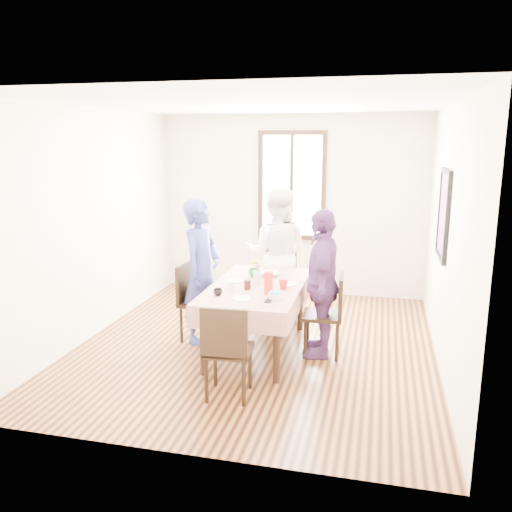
# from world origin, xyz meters

# --- Properties ---
(ground) EXTENTS (4.50, 4.50, 0.00)m
(ground) POSITION_xyz_m (0.00, 0.00, 0.00)
(ground) COLOR black
(ground) RESTS_ON ground
(back_wall) EXTENTS (4.00, 0.00, 4.00)m
(back_wall) POSITION_xyz_m (0.00, 2.25, 1.35)
(back_wall) COLOR beige
(back_wall) RESTS_ON ground
(right_wall) EXTENTS (0.00, 4.50, 4.50)m
(right_wall) POSITION_xyz_m (2.00, 0.00, 1.35)
(right_wall) COLOR beige
(right_wall) RESTS_ON ground
(window_frame) EXTENTS (1.02, 0.06, 1.62)m
(window_frame) POSITION_xyz_m (0.00, 2.23, 1.65)
(window_frame) COLOR black
(window_frame) RESTS_ON back_wall
(window_pane) EXTENTS (0.90, 0.02, 1.50)m
(window_pane) POSITION_xyz_m (0.00, 2.24, 1.65)
(window_pane) COLOR white
(window_pane) RESTS_ON back_wall
(art_poster) EXTENTS (0.04, 0.76, 0.96)m
(art_poster) POSITION_xyz_m (1.98, 0.30, 1.55)
(art_poster) COLOR red
(art_poster) RESTS_ON right_wall
(dining_table) EXTENTS (0.87, 1.62, 0.75)m
(dining_table) POSITION_xyz_m (0.04, -0.15, 0.38)
(dining_table) COLOR black
(dining_table) RESTS_ON ground
(tablecloth) EXTENTS (0.99, 1.74, 0.01)m
(tablecloth) POSITION_xyz_m (0.04, -0.15, 0.76)
(tablecloth) COLOR #620100
(tablecloth) RESTS_ON dining_table
(chair_left) EXTENTS (0.46, 0.46, 0.91)m
(chair_left) POSITION_xyz_m (-0.69, -0.00, 0.46)
(chair_left) COLOR black
(chair_left) RESTS_ON ground
(chair_right) EXTENTS (0.44, 0.44, 0.91)m
(chair_right) POSITION_xyz_m (0.76, -0.10, 0.46)
(chair_right) COLOR black
(chair_right) RESTS_ON ground
(chair_far) EXTENTS (0.46, 0.46, 0.91)m
(chair_far) POSITION_xyz_m (0.04, 0.96, 0.46)
(chair_far) COLOR black
(chair_far) RESTS_ON ground
(chair_near) EXTENTS (0.45, 0.45, 0.91)m
(chair_near) POSITION_xyz_m (0.04, -1.27, 0.46)
(chair_near) COLOR black
(chair_near) RESTS_ON ground
(person_left) EXTENTS (0.50, 0.67, 1.68)m
(person_left) POSITION_xyz_m (-0.67, -0.00, 0.84)
(person_left) COLOR navy
(person_left) RESTS_ON ground
(person_far) EXTENTS (0.88, 0.70, 1.74)m
(person_far) POSITION_xyz_m (0.04, 0.94, 0.87)
(person_far) COLOR white
(person_far) RESTS_ON ground
(person_right) EXTENTS (0.48, 0.98, 1.62)m
(person_right) POSITION_xyz_m (0.74, -0.10, 0.81)
(person_right) COLOR #542F66
(person_right) RESTS_ON ground
(mug_black) EXTENTS (0.12, 0.12, 0.07)m
(mug_black) POSITION_xyz_m (-0.26, -0.64, 0.80)
(mug_black) COLOR black
(mug_black) RESTS_ON tablecloth
(mug_flag) EXTENTS (0.14, 0.14, 0.09)m
(mug_flag) POSITION_xyz_m (0.35, -0.24, 0.81)
(mug_flag) COLOR red
(mug_flag) RESTS_ON tablecloth
(mug_green) EXTENTS (0.16, 0.16, 0.09)m
(mug_green) POSITION_xyz_m (-0.09, 0.18, 0.81)
(mug_green) COLOR #0C7226
(mug_green) RESTS_ON tablecloth
(serving_bowl) EXTENTS (0.23, 0.23, 0.05)m
(serving_bowl) POSITION_xyz_m (0.10, 0.25, 0.79)
(serving_bowl) COLOR white
(serving_bowl) RESTS_ON tablecloth
(juice_carton) EXTENTS (0.08, 0.08, 0.24)m
(juice_carton) POSITION_xyz_m (0.23, -0.47, 0.88)
(juice_carton) COLOR red
(juice_carton) RESTS_ON tablecloth
(butter_tub) EXTENTS (0.14, 0.14, 0.07)m
(butter_tub) POSITION_xyz_m (0.34, -0.62, 0.80)
(butter_tub) COLOR white
(butter_tub) RESTS_ON tablecloth
(jam_jar) EXTENTS (0.07, 0.07, 0.10)m
(jam_jar) POSITION_xyz_m (-0.03, -0.34, 0.81)
(jam_jar) COLOR black
(jam_jar) RESTS_ON tablecloth
(drinking_glass) EXTENTS (0.07, 0.07, 0.09)m
(drinking_glass) POSITION_xyz_m (-0.18, -0.43, 0.81)
(drinking_glass) COLOR silver
(drinking_glass) RESTS_ON tablecloth
(smartphone) EXTENTS (0.07, 0.13, 0.01)m
(smartphone) POSITION_xyz_m (0.29, -0.70, 0.77)
(smartphone) COLOR black
(smartphone) RESTS_ON tablecloth
(flower_vase) EXTENTS (0.08, 0.08, 0.15)m
(flower_vase) POSITION_xyz_m (0.02, -0.11, 0.84)
(flower_vase) COLOR silver
(flower_vase) RESTS_ON tablecloth
(plate_left) EXTENTS (0.20, 0.20, 0.01)m
(plate_left) POSITION_xyz_m (-0.24, -0.07, 0.77)
(plate_left) COLOR white
(plate_left) RESTS_ON tablecloth
(plate_right) EXTENTS (0.20, 0.20, 0.01)m
(plate_right) POSITION_xyz_m (0.35, -0.07, 0.77)
(plate_right) COLOR white
(plate_right) RESTS_ON tablecloth
(plate_near) EXTENTS (0.20, 0.20, 0.01)m
(plate_near) POSITION_xyz_m (0.01, -0.70, 0.77)
(plate_near) COLOR white
(plate_near) RESTS_ON tablecloth
(butter_lid) EXTENTS (0.12, 0.12, 0.01)m
(butter_lid) POSITION_xyz_m (0.34, -0.62, 0.84)
(butter_lid) COLOR blue
(butter_lid) RESTS_ON butter_tub
(flower_bunch) EXTENTS (0.09, 0.09, 0.10)m
(flower_bunch) POSITION_xyz_m (0.02, -0.11, 0.96)
(flower_bunch) COLOR yellow
(flower_bunch) RESTS_ON flower_vase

